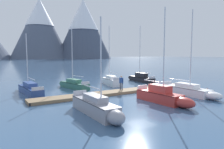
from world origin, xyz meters
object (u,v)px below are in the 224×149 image
Objects in this scene: sailboat_far_berth at (110,81)px; mooring_buoy_channel_marker at (207,90)px; sailboat_nearest_berth at (29,89)px; sailboat_end_of_dock at (140,78)px; sailboat_mid_dock_starboard at (164,96)px; sailboat_outer_slip at (190,90)px; person_on_dock at (121,82)px; sailboat_mid_dock_port at (73,84)px; sailboat_second_berth at (97,107)px.

sailboat_far_berth is 13.22m from mooring_buoy_channel_marker.
sailboat_nearest_berth is 0.78× the size of sailboat_end_of_dock.
sailboat_outer_slip is at bearing 14.59° from sailboat_mid_dock_starboard.
sailboat_far_berth is 5.13× the size of person_on_dock.
sailboat_nearest_berth is 0.82× the size of sailboat_mid_dock_starboard.
sailboat_mid_dock_port is (5.57, 1.08, -0.00)m from sailboat_nearest_berth.
sailboat_nearest_berth is 18.28m from sailboat_outer_slip.
sailboat_mid_dock_port is 7.14m from person_on_dock.
sailboat_nearest_berth is 15.24m from sailboat_mid_dock_starboard.
sailboat_mid_dock_port is 0.87× the size of sailboat_end_of_dock.
sailboat_far_berth is 0.94× the size of sailboat_outer_slip.
sailboat_second_berth is 0.77× the size of sailboat_end_of_dock.
sailboat_outer_slip reaches higher than mooring_buoy_channel_marker.
mooring_buoy_channel_marker is (9.23, -4.69, -1.07)m from person_on_dock.
sailboat_mid_dock_starboard is 8.82m from mooring_buoy_channel_marker.
mooring_buoy_channel_marker is at bearing -84.17° from sailboat_end_of_dock.
sailboat_outer_slip is (15.34, -9.95, 0.02)m from sailboat_nearest_berth.
sailboat_second_berth is 7.02m from sailboat_mid_dock_starboard.
person_on_dock is at bearing -26.18° from sailboat_nearest_berth.
sailboat_end_of_dock is at bearing 61.42° from sailboat_mid_dock_starboard.
sailboat_mid_dock_starboard is 5.16× the size of person_on_dock.
sailboat_second_berth is at bearing -171.56° from mooring_buoy_channel_marker.
sailboat_end_of_dock is (14.41, 14.08, -0.05)m from sailboat_second_berth.
sailboat_mid_dock_port is at bearing -175.81° from sailboat_far_berth.
sailboat_nearest_berth is 17.82m from sailboat_end_of_dock.
sailboat_far_berth is 18.77× the size of mooring_buoy_channel_marker.
sailboat_far_berth reaches higher than person_on_dock.
sailboat_far_berth reaches higher than sailboat_mid_dock_port.
sailboat_second_berth is at bearing -121.77° from sailboat_far_berth.
sailboat_mid_dock_starboard is at bearing -165.41° from sailboat_outer_slip.
sailboat_second_berth is at bearing -135.67° from sailboat_end_of_dock.
sailboat_mid_dock_starboard is at bearing -47.71° from sailboat_nearest_berth.
sailboat_mid_dock_starboard is 6.59m from person_on_dock.
sailboat_nearest_berth is 0.82× the size of sailboat_far_berth.
sailboat_mid_dock_port reaches higher than mooring_buoy_channel_marker.
sailboat_outer_slip is (9.77, -11.03, 0.02)m from sailboat_mid_dock_port.
sailboat_end_of_dock is at bearing 95.83° from mooring_buoy_channel_marker.
sailboat_far_berth reaches higher than sailboat_nearest_berth.
sailboat_mid_dock_starboard is at bearing 3.92° from sailboat_second_berth.
sailboat_mid_dock_starboard is at bearing -118.58° from sailboat_end_of_dock.
sailboat_mid_dock_port is at bearing -174.10° from sailboat_end_of_dock.
sailboat_mid_dock_port is 0.91× the size of sailboat_mid_dock_starboard.
sailboat_outer_slip is 12.50m from sailboat_end_of_dock.
sailboat_outer_slip is at bearing -100.72° from sailboat_end_of_dock.
person_on_dock is (6.39, 7.01, 0.64)m from sailboat_second_berth.
sailboat_end_of_dock reaches higher than sailboat_mid_dock_port.
sailboat_mid_dock_starboard is at bearing -69.25° from sailboat_mid_dock_port.
person_on_dock is (-5.70, 5.21, 0.72)m from sailboat_outer_slip.
sailboat_mid_dock_port is 0.86× the size of sailboat_outer_slip.
sailboat_end_of_dock is (17.66, 2.33, 0.05)m from sailboat_nearest_berth.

